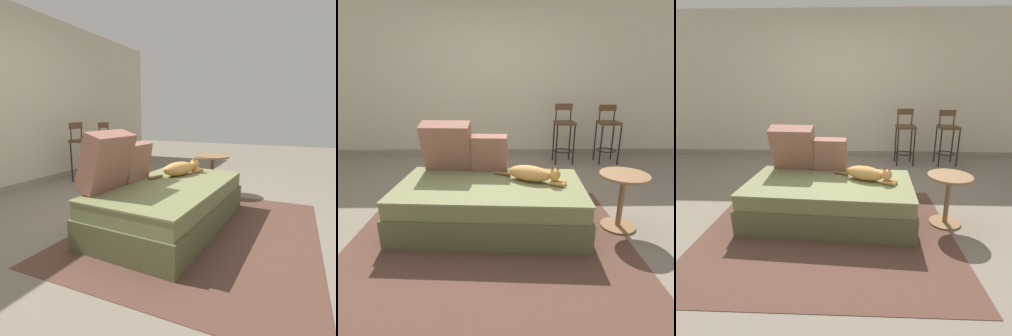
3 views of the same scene
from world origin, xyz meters
TOP-DOWN VIEW (x-y plane):
  - ground_plane at (0.00, 0.00)m, footprint 16.00×16.00m
  - area_rug at (0.00, -0.70)m, footprint 2.45×2.06m
  - couch at (0.00, -0.40)m, footprint 1.80×1.07m
  - throw_pillow_corner at (-0.46, 0.01)m, footprint 0.52×0.34m
  - throw_pillow_middle at (-0.02, -0.02)m, footprint 0.38×0.21m
  - cat at (0.40, -0.34)m, footprint 0.68×0.40m
  - bar_stool_near_window at (1.13, 1.66)m, footprint 0.32×0.32m
  - bar_stool_by_doorway at (1.85, 1.66)m, footprint 0.32×0.32m
  - side_table at (1.22, -0.48)m, footprint 0.44×0.44m

SIDE VIEW (x-z plane):
  - ground_plane at x=0.00m, z-range 0.00..0.00m
  - area_rug at x=0.00m, z-range 0.00..0.01m
  - couch at x=0.00m, z-range 0.00..0.43m
  - side_table at x=1.22m, z-range 0.08..0.62m
  - cat at x=0.40m, z-range 0.41..0.59m
  - bar_stool_by_doorway at x=1.85m, z-range 0.06..1.00m
  - bar_stool_near_window at x=1.13m, z-range 0.06..1.02m
  - throw_pillow_middle at x=-0.02m, z-range 0.42..0.81m
  - throw_pillow_corner at x=-0.46m, z-range 0.42..0.95m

